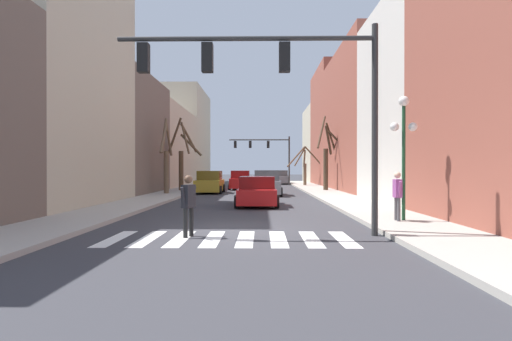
% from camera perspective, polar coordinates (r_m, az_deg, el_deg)
% --- Properties ---
extents(ground_plane, '(240.00, 240.00, 0.00)m').
position_cam_1_polar(ground_plane, '(12.97, -3.18, -8.32)').
color(ground_plane, '#38383D').
extents(sidewalk_left, '(2.80, 90.00, 0.15)m').
position_cam_1_polar(sidewalk_left, '(14.57, -26.83, -7.10)').
color(sidewalk_left, '#ADA89E').
rests_on(sidewalk_left, ground_plane).
extents(sidewalk_right, '(2.80, 90.00, 0.15)m').
position_cam_1_polar(sidewalk_right, '(13.83, 21.81, -7.48)').
color(sidewalk_right, '#ADA89E').
rests_on(sidewalk_right, ground_plane).
extents(building_row_left, '(6.00, 56.11, 13.63)m').
position_cam_1_polar(building_row_left, '(37.60, -16.46, 5.65)').
color(building_row_left, '#66564C').
rests_on(building_row_left, ground_plane).
extents(building_row_right, '(6.00, 55.03, 13.34)m').
position_cam_1_polar(building_row_right, '(36.49, 15.69, 6.24)').
color(building_row_right, '#934C3D').
rests_on(building_row_right, ground_plane).
extents(crosswalk_stripes, '(6.75, 2.60, 0.01)m').
position_cam_1_polar(crosswalk_stripes, '(11.16, -3.85, -9.70)').
color(crosswalk_stripes, white).
rests_on(crosswalk_stripes, ground_plane).
extents(traffic_signal_near, '(7.54, 0.28, 6.10)m').
position_cam_1_polar(traffic_signal_near, '(11.85, 3.01, 13.08)').
color(traffic_signal_near, '#2D2D2D').
rests_on(traffic_signal_near, ground_plane).
extents(traffic_signal_far, '(7.20, 0.28, 5.76)m').
position_cam_1_polar(traffic_signal_far, '(47.33, 1.45, 3.12)').
color(traffic_signal_far, '#2D2D2D').
rests_on(traffic_signal_far, ground_plane).
extents(street_lamp_right_corner, '(0.95, 0.36, 4.31)m').
position_cam_1_polar(street_lamp_right_corner, '(14.81, 20.35, 5.14)').
color(street_lamp_right_corner, '#1E4C2D').
rests_on(street_lamp_right_corner, sidewalk_right).
extents(car_driving_away_lane, '(2.07, 4.71, 1.76)m').
position_cam_1_polar(car_driving_away_lane, '(37.28, -2.21, -1.46)').
color(car_driving_away_lane, red).
rests_on(car_driving_away_lane, ground_plane).
extents(car_parked_left_near, '(2.14, 4.33, 1.82)m').
position_cam_1_polar(car_parked_left_near, '(28.94, 1.55, -1.90)').
color(car_parked_left_near, gray).
rests_on(car_parked_left_near, ground_plane).
extents(car_parked_right_mid, '(2.18, 4.19, 1.53)m').
position_cam_1_polar(car_parked_right_mid, '(20.73, 0.15, -3.09)').
color(car_parked_right_mid, red).
rests_on(car_parked_right_mid, ground_plane).
extents(car_driving_toward_lane, '(2.04, 4.79, 1.73)m').
position_cam_1_polar(car_driving_toward_lane, '(50.17, 3.52, -1.03)').
color(car_driving_toward_lane, gray).
rests_on(car_driving_toward_lane, ground_plane).
extents(car_parked_right_near, '(2.05, 4.70, 1.64)m').
position_cam_1_polar(car_parked_right_near, '(45.53, -2.38, -1.21)').
color(car_parked_right_near, silver).
rests_on(car_parked_right_near, ground_plane).
extents(car_at_intersection, '(2.16, 4.31, 1.77)m').
position_cam_1_polar(car_at_intersection, '(31.76, -6.62, -1.75)').
color(car_at_intersection, '#A38423').
rests_on(car_at_intersection, ground_plane).
extents(pedestrian_waiting_at_curb, '(0.38, 0.73, 1.75)m').
position_cam_1_polar(pedestrian_waiting_at_curb, '(11.46, -9.64, -4.24)').
color(pedestrian_waiting_at_curb, black).
rests_on(pedestrian_waiting_at_curb, ground_plane).
extents(pedestrian_on_left_sidewalk, '(0.23, 0.72, 1.68)m').
position_cam_1_polar(pedestrian_on_left_sidewalk, '(14.52, 19.55, -2.88)').
color(pedestrian_on_left_sidewalk, '#4C4C51').
rests_on(pedestrian_on_left_sidewalk, sidewalk_right).
extents(street_tree_left_far, '(3.12, 3.63, 6.22)m').
position_cam_1_polar(street_tree_left_far, '(34.00, 10.17, 2.02)').
color(street_tree_left_far, '#473828').
rests_on(street_tree_left_far, sidewalk_right).
extents(street_tree_right_near, '(3.84, 2.51, 4.25)m').
position_cam_1_polar(street_tree_right_near, '(43.66, 6.89, 0.73)').
color(street_tree_right_near, brown).
rests_on(street_tree_right_near, sidewalk_right).
extents(street_tree_left_near, '(0.38, 3.41, 5.43)m').
position_cam_1_polar(street_tree_left_near, '(29.52, -12.75, 1.73)').
color(street_tree_left_near, brown).
rests_on(street_tree_left_near, sidewalk_left).
extents(street_tree_right_mid, '(3.17, 2.50, 6.09)m').
position_cam_1_polar(street_tree_right_mid, '(34.03, -10.55, 2.26)').
color(street_tree_right_mid, brown).
rests_on(street_tree_right_mid, sidewalk_left).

